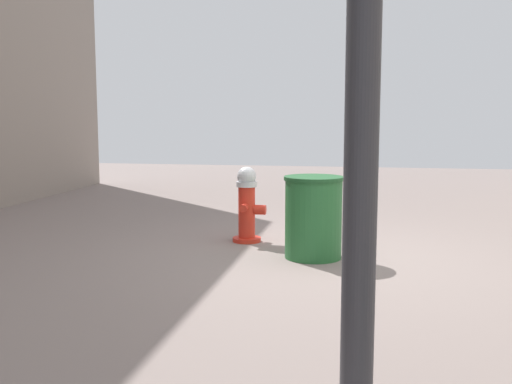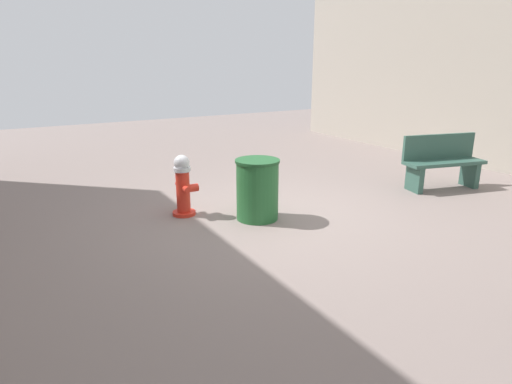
{
  "view_description": "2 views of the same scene",
  "coord_description": "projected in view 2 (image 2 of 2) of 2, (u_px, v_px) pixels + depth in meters",
  "views": [
    {
      "loc": [
        -0.37,
        6.23,
        1.51
      ],
      "look_at": [
        0.76,
        0.13,
        0.72
      ],
      "focal_mm": 42.54,
      "sensor_mm": 36.0,
      "label": 1
    },
    {
      "loc": [
        3.23,
        5.08,
        2.2
      ],
      "look_at": [
        0.64,
        0.66,
        0.66
      ],
      "focal_mm": 30.87,
      "sensor_mm": 36.0,
      "label": 2
    }
  ],
  "objects": [
    {
      "name": "ground_plane",
      "position": [
        271.0,
        218.0,
        6.39
      ],
      "size": [
        23.4,
        23.4,
        0.0
      ],
      "primitive_type": "plane",
      "color": "gray"
    },
    {
      "name": "bench_near",
      "position": [
        442.0,
        161.0,
        7.77
      ],
      "size": [
        1.51,
        0.78,
        0.95
      ],
      "color": "#33594C",
      "rests_on": "ground_plane"
    },
    {
      "name": "fire_hydrant",
      "position": [
        183.0,
        185.0,
        6.4
      ],
      "size": [
        0.4,
        0.42,
        0.9
      ],
      "color": "red",
      "rests_on": "ground_plane"
    },
    {
      "name": "trash_bin",
      "position": [
        257.0,
        189.0,
        6.25
      ],
      "size": [
        0.63,
        0.63,
        0.87
      ],
      "color": "#266633",
      "rests_on": "ground_plane"
    }
  ]
}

